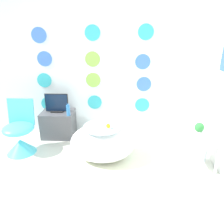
% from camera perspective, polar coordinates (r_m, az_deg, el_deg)
% --- Properties ---
extents(ground_plane, '(12.00, 12.00, 0.00)m').
position_cam_1_polar(ground_plane, '(2.49, -10.38, -25.95)').
color(ground_plane, silver).
extents(wall_back_dotted, '(4.62, 0.05, 2.60)m').
position_cam_1_polar(wall_back_dotted, '(3.80, -5.04, 13.25)').
color(wall_back_dotted, white).
rests_on(wall_back_dotted, ground_plane).
extents(rug, '(1.39, 0.72, 0.01)m').
position_cam_1_polar(rug, '(3.26, -1.94, -12.64)').
color(rug, silver).
rests_on(rug, ground_plane).
extents(bathtub, '(0.92, 0.66, 0.54)m').
position_cam_1_polar(bathtub, '(3.17, -2.50, -7.99)').
color(bathtub, white).
rests_on(bathtub, ground_plane).
extents(rubber_duck, '(0.06, 0.07, 0.07)m').
position_cam_1_polar(rubber_duck, '(2.95, -0.98, -3.59)').
color(rubber_duck, yellow).
rests_on(rubber_duck, bathtub).
extents(chair, '(0.46, 0.46, 0.82)m').
position_cam_1_polar(chair, '(3.63, -22.92, -5.90)').
color(chair, '#4CC6DB').
rests_on(chair, ground_plane).
extents(tv_cabinet, '(0.55, 0.42, 0.46)m').
position_cam_1_polar(tv_cabinet, '(3.97, -13.78, -3.03)').
color(tv_cabinet, '#4C4C51').
rests_on(tv_cabinet, ground_plane).
extents(tv, '(0.39, 0.12, 0.32)m').
position_cam_1_polar(tv, '(3.83, -14.25, 2.08)').
color(tv, black).
rests_on(tv, tv_cabinet).
extents(vase, '(0.06, 0.06, 0.20)m').
position_cam_1_polar(vase, '(3.64, -11.37, 0.47)').
color(vase, '#2D72B7').
rests_on(vase, tv_cabinet).
extents(side_table, '(0.49, 0.39, 0.49)m').
position_cam_1_polar(side_table, '(3.09, 21.30, -7.50)').
color(side_table, silver).
rests_on(side_table, ground_plane).
extents(potted_plant_left, '(0.12, 0.12, 0.20)m').
position_cam_1_polar(potted_plant_left, '(3.01, 21.77, -4.31)').
color(potted_plant_left, white).
rests_on(potted_plant_left, side_table).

